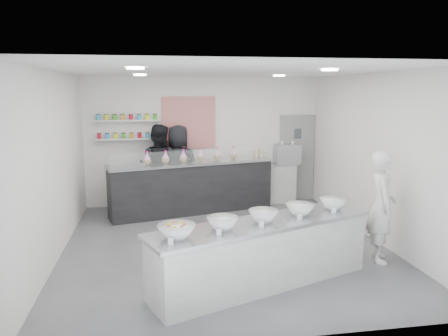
{
  "coord_description": "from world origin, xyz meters",
  "views": [
    {
      "loc": [
        -1.2,
        -7.21,
        2.68
      ],
      "look_at": [
        0.06,
        0.4,
        1.31
      ],
      "focal_mm": 35.0,
      "sensor_mm": 36.0,
      "label": 1
    }
  ],
  "objects_px": {
    "prep_counter": "(263,253)",
    "espresso_ledge": "(269,183)",
    "staff_right": "(179,167)",
    "woman_prep": "(382,207)",
    "staff_left": "(159,168)",
    "back_bar": "(192,187)",
    "espresso_machine": "(287,154)"
  },
  "relations": [
    {
      "from": "prep_counter",
      "to": "espresso_ledge",
      "type": "xyz_separation_m",
      "value": [
        1.28,
        4.4,
        0.02
      ]
    },
    {
      "from": "espresso_machine",
      "to": "staff_left",
      "type": "xyz_separation_m",
      "value": [
        -3.06,
        -0.21,
        -0.2
      ]
    },
    {
      "from": "prep_counter",
      "to": "back_bar",
      "type": "relative_size",
      "value": 0.91
    },
    {
      "from": "woman_prep",
      "to": "prep_counter",
      "type": "bearing_deg",
      "value": 123.85
    },
    {
      "from": "espresso_machine",
      "to": "staff_right",
      "type": "height_order",
      "value": "staff_right"
    },
    {
      "from": "staff_left",
      "to": "staff_right",
      "type": "relative_size",
      "value": 1.01
    },
    {
      "from": "espresso_ledge",
      "to": "woman_prep",
      "type": "distance_m",
      "value": 3.94
    },
    {
      "from": "woman_prep",
      "to": "staff_left",
      "type": "distance_m",
      "value": 4.98
    },
    {
      "from": "espresso_machine",
      "to": "espresso_ledge",
      "type": "bearing_deg",
      "value": 180.0
    },
    {
      "from": "back_bar",
      "to": "woman_prep",
      "type": "bearing_deg",
      "value": -65.16
    },
    {
      "from": "prep_counter",
      "to": "staff_right",
      "type": "distance_m",
      "value": 4.35
    },
    {
      "from": "back_bar",
      "to": "staff_left",
      "type": "distance_m",
      "value": 0.9
    },
    {
      "from": "staff_right",
      "to": "prep_counter",
      "type": "bearing_deg",
      "value": 119.06
    },
    {
      "from": "espresso_machine",
      "to": "woman_prep",
      "type": "xyz_separation_m",
      "value": [
        0.34,
        -3.84,
        -0.29
      ]
    },
    {
      "from": "prep_counter",
      "to": "espresso_ledge",
      "type": "distance_m",
      "value": 4.58
    },
    {
      "from": "prep_counter",
      "to": "staff_left",
      "type": "distance_m",
      "value": 4.43
    },
    {
      "from": "espresso_ledge",
      "to": "staff_left",
      "type": "height_order",
      "value": "staff_left"
    },
    {
      "from": "back_bar",
      "to": "staff_right",
      "type": "distance_m",
      "value": 0.61
    },
    {
      "from": "woman_prep",
      "to": "staff_left",
      "type": "bearing_deg",
      "value": 61.8
    },
    {
      "from": "back_bar",
      "to": "espresso_machine",
      "type": "bearing_deg",
      "value": -0.97
    },
    {
      "from": "staff_right",
      "to": "espresso_machine",
      "type": "bearing_deg",
      "value": -158.98
    },
    {
      "from": "espresso_machine",
      "to": "staff_right",
      "type": "relative_size",
      "value": 0.31
    },
    {
      "from": "prep_counter",
      "to": "staff_right",
      "type": "bearing_deg",
      "value": 80.74
    },
    {
      "from": "woman_prep",
      "to": "staff_left",
      "type": "xyz_separation_m",
      "value": [
        -3.4,
        3.63,
        0.09
      ]
    },
    {
      "from": "espresso_machine",
      "to": "woman_prep",
      "type": "bearing_deg",
      "value": -84.92
    },
    {
      "from": "prep_counter",
      "to": "staff_left",
      "type": "relative_size",
      "value": 1.71
    },
    {
      "from": "woman_prep",
      "to": "staff_left",
      "type": "relative_size",
      "value": 0.91
    },
    {
      "from": "staff_left",
      "to": "staff_right",
      "type": "distance_m",
      "value": 0.45
    },
    {
      "from": "prep_counter",
      "to": "espresso_ledge",
      "type": "relative_size",
      "value": 2.61
    },
    {
      "from": "espresso_ledge",
      "to": "espresso_machine",
      "type": "distance_m",
      "value": 0.83
    },
    {
      "from": "espresso_ledge",
      "to": "woman_prep",
      "type": "height_order",
      "value": "woman_prep"
    },
    {
      "from": "espresso_ledge",
      "to": "espresso_machine",
      "type": "bearing_deg",
      "value": 0.0
    }
  ]
}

